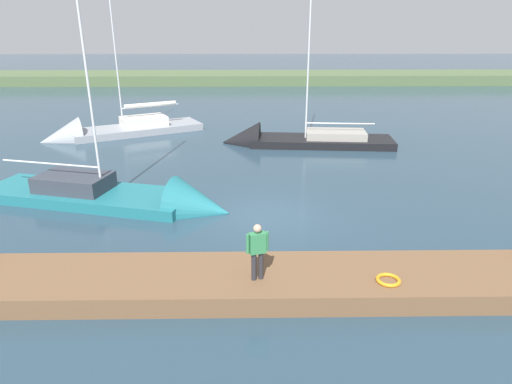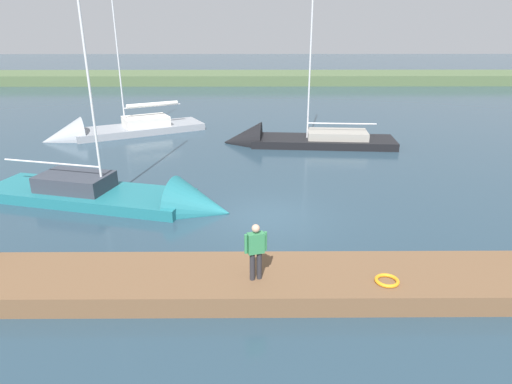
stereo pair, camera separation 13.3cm
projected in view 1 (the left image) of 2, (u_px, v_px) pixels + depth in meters
The scene contains 8 objects.
ground_plane at pixel (266, 217), 17.39m from camera, with size 200.00×200.00×0.00m, color #263D4C.
far_shoreline at pixel (254, 82), 57.18m from camera, with size 180.00×8.00×2.40m, color #4C603D.
dock_pier at pixel (272, 282), 12.49m from camera, with size 21.97×2.49×0.58m, color brown.
life_ring_buoy at pixel (388, 280), 11.95m from camera, with size 0.66×0.66×0.10m, color orange.
sailboat_mid_channel at pixel (106, 134), 29.84m from camera, with size 10.62×7.32×12.61m.
sailboat_far_right at pixel (287, 142), 27.78m from camera, with size 10.72×3.48×13.02m.
sailboat_outer_mooring at pixel (132, 202), 18.53m from camera, with size 11.12×5.26×13.77m.
person_on_dock at pixel (257, 248), 11.77m from camera, with size 0.60×0.34×1.62m.
Camera 1 is at (0.62, 15.91, 7.07)m, focal length 31.26 mm.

